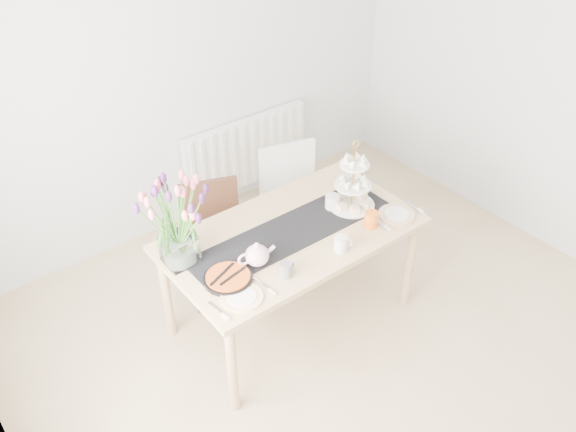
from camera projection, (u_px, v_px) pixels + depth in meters
room_shell at (408, 210)px, 3.06m from camera, size 4.50×4.50×4.50m
radiator at (247, 152)px, 5.20m from camera, size 1.20×0.08×0.60m
dining_table at (292, 241)px, 3.86m from camera, size 1.60×0.90×0.75m
chair_brown at (214, 231)px, 4.25m from camera, size 0.53×0.53×0.83m
chair_white at (293, 195)px, 4.56m from camera, size 0.54×0.54×0.88m
table_runner at (292, 231)px, 3.81m from camera, size 1.40×0.35×0.01m
tulip_vase at (174, 212)px, 3.37m from camera, size 0.66×0.66×0.56m
cake_stand at (352, 191)px, 3.96m from camera, size 0.30×0.30×0.45m
teapot at (257, 255)px, 3.52m from camera, size 0.26×0.23×0.15m
cream_jug at (332, 202)px, 3.99m from camera, size 0.13×0.13×0.10m
tart_tin at (228, 278)px, 3.44m from camera, size 0.28×0.28×0.03m
mug_grey at (286, 270)px, 3.45m from camera, size 0.09×0.09×0.09m
mug_white at (341, 244)px, 3.64m from camera, size 0.11×0.11×0.10m
mug_orange at (371, 219)px, 3.83m from camera, size 0.12×0.12×0.10m
plate_left at (242, 297)px, 3.33m from camera, size 0.27×0.27×0.01m
plate_right at (397, 215)px, 3.95m from camera, size 0.28×0.28×0.01m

